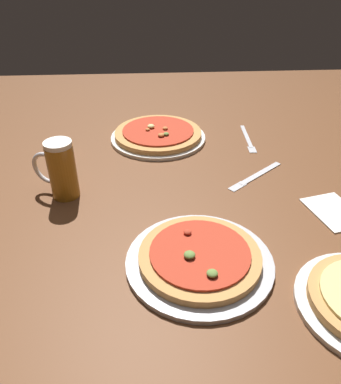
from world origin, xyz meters
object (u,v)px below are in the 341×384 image
Objects in this scene: pizza_plate_far at (158,135)px; ramekin_sauce at (63,153)px; pizza_plate_near at (200,258)px; fork_left at (248,139)px; knife_right at (256,176)px; beer_mug_dark at (61,170)px; napkin_folded at (334,211)px.

pizza_plate_far is 0.34m from ramekin_sauce.
pizza_plate_far is at bearing 96.01° from pizza_plate_near.
knife_right is (-0.04, -0.25, 0.00)m from fork_left.
beer_mug_dark is 0.74× the size of fork_left.
beer_mug_dark is 2.46× the size of ramekin_sauce.
napkin_folded reaches higher than knife_right.
napkin_folded is (0.38, 0.17, -0.01)m from pizza_plate_near.
pizza_plate_far reaches higher than ramekin_sauce.
fork_left is 1.14× the size of knife_right.
pizza_plate_near reaches higher than fork_left.
pizza_plate_far is at bearing 135.42° from knife_right.
beer_mug_dark reaches higher than pizza_plate_far.
pizza_plate_far is 0.44m from beer_mug_dark.
pizza_plate_far reaches higher than fork_left.
napkin_folded is (0.44, -0.47, -0.01)m from pizza_plate_far.
pizza_plate_near is 0.96× the size of pizza_plate_far.
pizza_plate_near is 0.66m from fork_left.
napkin_folded is 0.25m from knife_right.
pizza_plate_near reaches higher than napkin_folded.
beer_mug_dark is at bearing -128.73° from pizza_plate_far.
beer_mug_dark is (-0.34, 0.29, 0.07)m from pizza_plate_near.
knife_right is at bearing 129.97° from napkin_folded.
fork_left is (0.59, 0.32, -0.08)m from beer_mug_dark.
beer_mug_dark is 0.73m from napkin_folded.
pizza_plate_near is 0.64m from ramekin_sauce.
beer_mug_dark is 1.08× the size of napkin_folded.
beer_mug_dark reaches higher than ramekin_sauce.
beer_mug_dark is at bearing 169.78° from napkin_folded.
knife_right is (0.56, 0.06, -0.08)m from beer_mug_dark.
beer_mug_dark reaches higher than napkin_folded.
knife_right is (0.60, -0.16, -0.01)m from ramekin_sauce.
knife_right is (0.22, 0.36, -0.01)m from pizza_plate_near.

